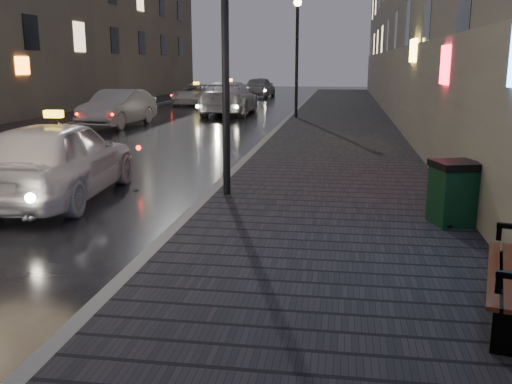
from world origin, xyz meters
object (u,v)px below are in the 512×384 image
at_px(taxi_near, 57,159).
at_px(car_far, 260,87).
at_px(lamp_near, 225,15).
at_px(car_left_mid, 118,108).
at_px(lamp_far, 297,43).
at_px(taxi_mid, 229,98).
at_px(taxi_far, 196,94).
at_px(trash_bin, 454,192).

distance_m(taxi_near, car_far, 33.87).
xyz_separation_m(taxi_near, car_far, (-0.96, 33.86, -0.02)).
xyz_separation_m(lamp_near, car_left_mid, (-7.27, 12.54, -2.73)).
bearing_deg(car_far, car_left_mid, 84.95).
bearing_deg(lamp_far, car_left_mid, -154.52).
xyz_separation_m(lamp_near, taxi_mid, (-3.67, 18.54, -2.64)).
bearing_deg(lamp_far, taxi_near, -101.50).
bearing_deg(taxi_far, trash_bin, -61.95).
height_order(lamp_near, lamp_far, same).
bearing_deg(lamp_far, trash_bin, -77.27).
height_order(car_left_mid, taxi_mid, taxi_mid).
bearing_deg(lamp_near, trash_bin, -20.68).
relative_size(lamp_near, lamp_far, 1.00).
xyz_separation_m(car_left_mid, taxi_far, (0.11, 12.74, -0.12)).
xyz_separation_m(lamp_far, car_left_mid, (-7.27, -3.46, -2.73)).
bearing_deg(car_left_mid, trash_bin, -47.13).
relative_size(taxi_near, taxi_far, 1.02).
distance_m(taxi_near, taxi_mid, 18.85).
bearing_deg(car_left_mid, taxi_mid, 63.32).
relative_size(lamp_near, taxi_near, 1.12).
xyz_separation_m(lamp_far, taxi_mid, (-3.67, 2.54, -2.64)).
distance_m(car_left_mid, taxi_mid, 7.00).
xyz_separation_m(trash_bin, car_left_mid, (-11.22, 14.03, 0.10)).
height_order(taxi_near, taxi_mid, taxi_mid).
xyz_separation_m(lamp_near, taxi_near, (-3.32, -0.31, -2.68)).
distance_m(lamp_far, taxi_mid, 5.19).
relative_size(lamp_far, trash_bin, 5.26).
height_order(car_left_mid, taxi_far, car_left_mid).
distance_m(car_left_mid, taxi_far, 12.74).
bearing_deg(car_left_mid, taxi_far, 93.72).
relative_size(car_left_mid, taxi_mid, 0.79).
relative_size(taxi_far, car_far, 1.00).
distance_m(trash_bin, car_left_mid, 17.96).
xyz_separation_m(lamp_near, trash_bin, (3.95, -1.49, -2.83)).
bearing_deg(taxi_mid, taxi_far, -63.34).
relative_size(car_left_mid, car_far, 1.00).
relative_size(taxi_mid, car_far, 1.26).
bearing_deg(taxi_near, taxi_mid, -93.19).
xyz_separation_m(lamp_far, trash_bin, (3.95, -17.49, -2.83)).
bearing_deg(taxi_mid, car_left_mid, 58.42).
distance_m(trash_bin, taxi_near, 7.37).
height_order(taxi_near, car_left_mid, taxi_near).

